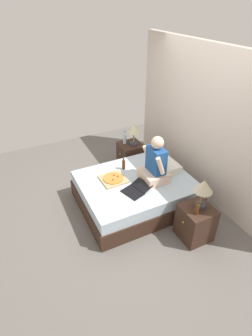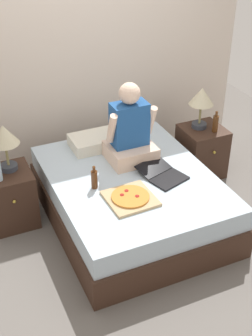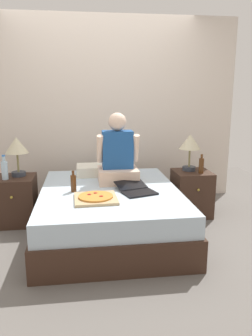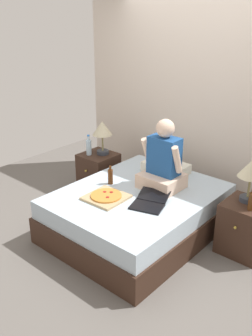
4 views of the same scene
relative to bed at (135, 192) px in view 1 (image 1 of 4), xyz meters
The scene contains 14 objects.
ground_plane 0.25m from the bed, ahead, with size 5.75×5.75×0.00m, color #66605B.
wall_back 1.63m from the bed, 90.00° to the left, with size 3.75×0.12×2.50m, color beige.
bed is the anchor object (origin of this frame).
nightstand_left 1.14m from the bed, 157.36° to the left, with size 0.44×0.47×0.56m.
lamp_on_left_nightstand 1.29m from the bed, 154.22° to the left, with size 0.26×0.26×0.45m.
water_bottle 1.26m from the bed, 162.87° to the left, with size 0.07×0.07×0.28m.
nightstand_right 1.14m from the bed, 22.64° to the left, with size 0.44×0.47×0.56m.
lamp_on_right_nightstand 1.30m from the bed, 25.56° to the left, with size 0.26×0.26×0.45m.
beer_bottle 1.24m from the bed, 16.81° to the left, with size 0.06×0.06×0.23m.
pillow 0.72m from the bed, 98.11° to the left, with size 0.52×0.34×0.12m, color silver.
person_seated 0.62m from the bed, 67.80° to the left, with size 0.47×0.40×0.78m.
laptop 0.41m from the bed, 28.13° to the right, with size 0.43×0.49×0.07m.
pizza_box 0.46m from the bed, 116.03° to the right, with size 0.41×0.41×0.05m.
beer_bottle_on_bed 0.51m from the bed, behind, with size 0.06×0.06×0.22m.
Camera 1 is at (3.07, -1.68, 3.07)m, focal length 28.00 mm.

